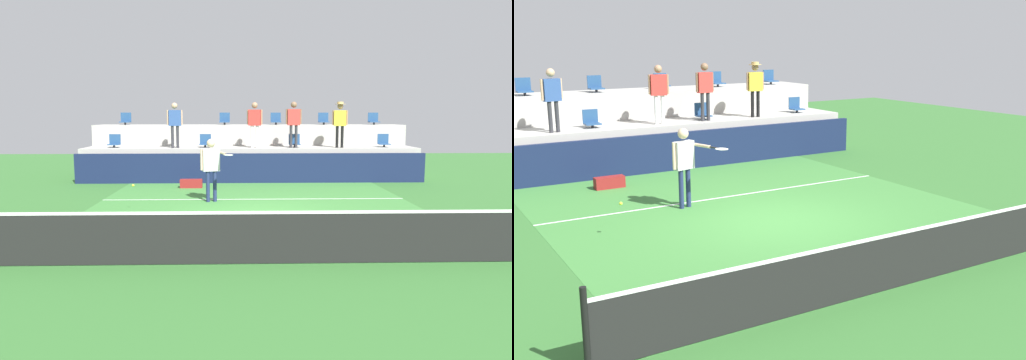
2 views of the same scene
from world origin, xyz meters
The scene contains 24 objects.
ground_plane centered at (0.00, 0.00, 0.00)m, with size 40.00×40.00×0.00m, color #336B2D.
court_inner_paint centered at (0.00, 1.00, 0.00)m, with size 9.00×10.00×0.01m, color #3D7F38.
court_service_line centered at (0.00, 2.40, 0.01)m, with size 9.00×0.06×0.00m, color white.
tennis_net centered at (0.00, -4.00, 0.50)m, with size 10.48×0.08×1.07m.
sponsor_backboard centered at (0.00, 6.00, 0.55)m, with size 13.00×0.16×1.10m, color #141E42.
seating_tier_lower centered at (0.00, 7.30, 0.62)m, with size 13.00×1.80×1.25m, color #ADAAA3.
seating_tier_upper centered at (0.00, 9.10, 1.05)m, with size 13.00×1.80×2.10m, color #ADAAA3.
stadium_chair_lower_far_left centered at (-5.34, 7.23, 1.46)m, with size 0.44×0.40×0.52m.
stadium_chair_lower_left centered at (-1.79, 7.23, 1.46)m, with size 0.44×0.40×0.52m.
stadium_chair_lower_right centered at (1.73, 7.23, 1.46)m, with size 0.44×0.40×0.52m.
stadium_chair_lower_far_right centered at (5.29, 7.23, 1.46)m, with size 0.44×0.40×0.52m.
stadium_chair_upper_far_left centered at (-5.30, 9.03, 2.31)m, with size 0.44×0.40×0.52m.
stadium_chair_upper_left centered at (-3.22, 9.03, 2.31)m, with size 0.44×0.40×0.52m.
stadium_chair_upper_mid_left centered at (-1.09, 9.03, 2.31)m, with size 0.44×0.40×0.52m.
stadium_chair_upper_mid_right centered at (1.11, 9.03, 2.31)m, with size 0.44×0.40×0.52m.
stadium_chair_upper_right centered at (3.18, 9.03, 2.31)m, with size 0.44×0.40×0.52m.
stadium_chair_upper_far_right centered at (5.35, 9.03, 2.31)m, with size 0.44×0.40×0.52m.
tennis_player centered at (-1.23, 2.02, 1.13)m, with size 1.00×1.18×1.83m.
spectator_leaning_on_rail centered at (-2.92, 6.85, 2.30)m, with size 0.60×0.27×1.73m.
spectator_in_white centered at (0.14, 6.85, 2.31)m, with size 0.61×0.27×1.75m.
spectator_in_grey centered at (1.65, 6.85, 2.33)m, with size 0.62×0.25×1.77m.
spectator_with_hat centered at (3.45, 6.85, 2.34)m, with size 0.60×0.47×1.77m.
tennis_ball centered at (-3.20, 0.66, 0.69)m, with size 0.07×0.07×0.07m.
equipment_bag centered at (-2.12, 4.81, 0.15)m, with size 0.76×0.28×0.30m, color maroon.
Camera 1 is at (-0.37, -11.91, 2.50)m, focal length 34.01 mm.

